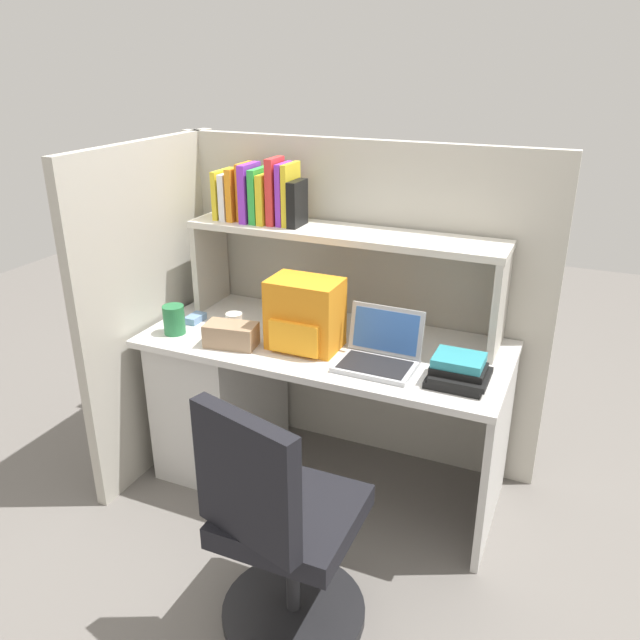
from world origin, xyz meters
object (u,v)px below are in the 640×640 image
laptop (379,353)px  snack_canister (174,320)px  computer_mouse (195,318)px  backpack (304,315)px  paper_cup (234,322)px  tissue_box (231,335)px  office_chair (281,537)px

laptop → snack_canister: bearing=-175.6°
computer_mouse → snack_canister: snack_canister is taller
backpack → paper_cup: bearing=174.5°
computer_mouse → snack_canister: 0.16m
laptop → backpack: 0.36m
laptop → tissue_box: bearing=-172.5°
tissue_box → snack_canister: snack_canister is taller
backpack → tissue_box: 0.33m
laptop → computer_mouse: bearing=175.2°
tissue_box → snack_canister: 0.30m
snack_canister → tissue_box: bearing=-2.5°
laptop → office_chair: bearing=-97.0°
paper_cup → snack_canister: 0.27m
paper_cup → tissue_box: size_ratio=0.37×
computer_mouse → tissue_box: bearing=-27.7°
backpack → snack_canister: (-0.60, -0.10, -0.08)m
tissue_box → laptop: bearing=-1.4°
laptop → office_chair: laptop is taller
snack_canister → computer_mouse: bearing=87.1°
tissue_box → computer_mouse: bearing=142.1°
tissue_box → office_chair: (0.55, -0.64, -0.39)m
paper_cup → snack_canister: size_ratio=0.62×
laptop → office_chair: (-0.09, -0.72, -0.39)m
paper_cup → backpack: bearing=-5.5°
computer_mouse → office_chair: size_ratio=0.11×
paper_cup → office_chair: 1.08m
computer_mouse → snack_canister: bearing=-91.7°
laptop → snack_canister: laptop is taller
backpack → computer_mouse: bearing=175.3°
paper_cup → snack_canister: (-0.23, -0.14, 0.03)m
office_chair → paper_cup: bearing=-35.5°
computer_mouse → laptop: bearing=-3.6°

